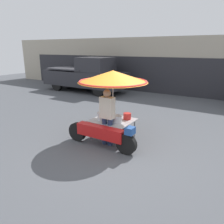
# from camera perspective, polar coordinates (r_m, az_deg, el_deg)

# --- Properties ---
(ground_plane) EXTENTS (36.00, 36.00, 0.00)m
(ground_plane) POSITION_cam_1_polar(r_m,az_deg,el_deg) (5.84, 1.41, -10.06)
(ground_plane) COLOR #4C4F54
(shopfront_building) EXTENTS (28.00, 2.06, 3.22)m
(shopfront_building) POSITION_cam_1_polar(r_m,az_deg,el_deg) (13.65, 21.03, 11.14)
(shopfront_building) COLOR #B2A893
(shopfront_building) RESTS_ON ground
(vendor_motorcycle_cart) EXTENTS (2.15, 1.95, 2.01)m
(vendor_motorcycle_cart) POSITION_cam_1_polar(r_m,az_deg,el_deg) (6.05, -0.06, 6.68)
(vendor_motorcycle_cart) COLOR black
(vendor_motorcycle_cart) RESTS_ON ground
(vendor_person) EXTENTS (0.38, 0.22, 1.56)m
(vendor_person) POSITION_cam_1_polar(r_m,az_deg,el_deg) (5.90, -1.25, -0.66)
(vendor_person) COLOR navy
(vendor_person) RESTS_ON ground
(pickup_truck) EXTENTS (5.35, 1.87, 2.08)m
(pickup_truck) POSITION_cam_1_polar(r_m,az_deg,el_deg) (13.59, -6.65, 9.47)
(pickup_truck) COLOR black
(pickup_truck) RESTS_ON ground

